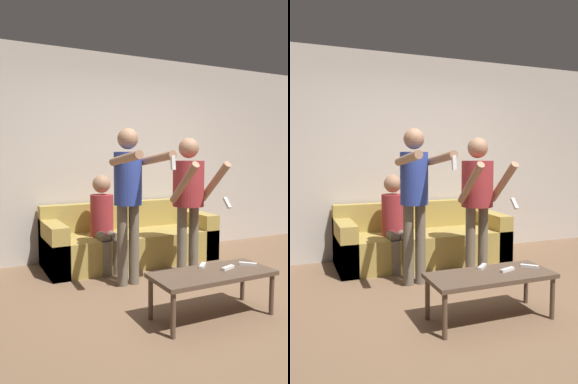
% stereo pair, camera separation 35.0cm
% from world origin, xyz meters
% --- Properties ---
extents(ground_plane, '(14.00, 14.00, 0.00)m').
position_xyz_m(ground_plane, '(0.00, 0.00, 0.00)').
color(ground_plane, brown).
extents(wall_back, '(6.40, 0.06, 2.70)m').
position_xyz_m(wall_back, '(0.00, 2.10, 1.35)').
color(wall_back, beige).
rests_on(wall_back, ground_plane).
extents(couch, '(2.17, 0.80, 0.75)m').
position_xyz_m(couch, '(-0.06, 1.67, 0.26)').
color(couch, '#AD9347').
rests_on(couch, ground_plane).
extents(person_standing_left, '(0.41, 0.80, 1.64)m').
position_xyz_m(person_standing_left, '(-0.43, 0.84, 1.02)').
color(person_standing_left, '#6B6051').
rests_on(person_standing_left, ground_plane).
extents(person_standing_right, '(0.47, 0.67, 1.55)m').
position_xyz_m(person_standing_right, '(0.30, 0.86, 0.97)').
color(person_standing_right, '#6B6051').
rests_on(person_standing_right, ground_plane).
extents(person_seated, '(0.28, 0.51, 1.13)m').
position_xyz_m(person_seated, '(-0.48, 1.51, 0.61)').
color(person_seated, '#6B6051').
rests_on(person_seated, ground_plane).
extents(coffee_table, '(1.05, 0.45, 0.39)m').
position_xyz_m(coffee_table, '(-0.12, -0.17, 0.35)').
color(coffee_table, brown).
rests_on(coffee_table, ground_plane).
extents(remote_near, '(0.15, 0.08, 0.02)m').
position_xyz_m(remote_near, '(0.04, -0.17, 0.40)').
color(remote_near, white).
rests_on(remote_near, coffee_table).
extents(remote_mid, '(0.13, 0.13, 0.02)m').
position_xyz_m(remote_mid, '(0.28, -0.15, 0.40)').
color(remote_mid, white).
rests_on(remote_mid, coffee_table).
extents(remote_far, '(0.13, 0.13, 0.02)m').
position_xyz_m(remote_far, '(-0.11, -0.02, 0.40)').
color(remote_far, white).
rests_on(remote_far, coffee_table).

